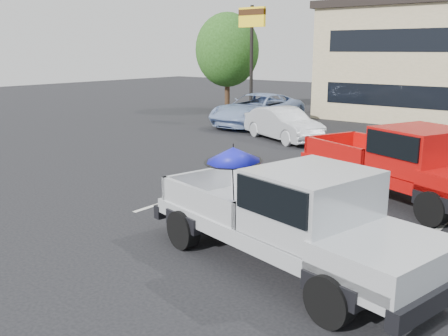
% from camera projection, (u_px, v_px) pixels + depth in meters
% --- Properties ---
extents(ground, '(90.00, 90.00, 0.00)m').
position_uv_depth(ground, '(249.00, 235.00, 10.41)').
color(ground, black).
rests_on(ground, ground).
extents(stripe_left, '(0.12, 5.00, 0.01)m').
position_uv_depth(stripe_left, '(203.00, 190.00, 13.75)').
color(stripe_left, silver).
rests_on(stripe_left, ground).
extents(stripe_right, '(0.12, 5.00, 0.01)m').
position_uv_depth(stripe_right, '(426.00, 240.00, 10.11)').
color(stripe_right, silver).
rests_on(stripe_right, ground).
extents(motel_sign, '(1.60, 0.22, 6.00)m').
position_uv_depth(motel_sign, '(252.00, 32.00, 26.04)').
color(motel_sign, black).
rests_on(motel_sign, ground).
extents(tree_left, '(3.96, 3.96, 6.02)m').
position_uv_depth(tree_left, '(227.00, 50.00, 30.97)').
color(tree_left, '#332114').
rests_on(tree_left, ground).
extents(silver_pickup, '(5.98, 3.14, 2.06)m').
position_uv_depth(silver_pickup, '(300.00, 215.00, 8.41)').
color(silver_pickup, black).
rests_on(silver_pickup, ground).
extents(red_pickup, '(6.20, 4.08, 1.93)m').
position_uv_depth(red_pickup, '(413.00, 162.00, 12.35)').
color(red_pickup, black).
rests_on(red_pickup, ground).
extents(silver_sedan, '(4.42, 3.01, 1.38)m').
position_uv_depth(silver_sedan, '(283.00, 124.00, 21.12)').
color(silver_sedan, '#B4B7BB').
rests_on(silver_sedan, ground).
extents(blue_suv, '(2.75, 5.80, 1.60)m').
position_uv_depth(blue_suv, '(257.00, 110.00, 25.18)').
color(blue_suv, '#879EC9').
rests_on(blue_suv, ground).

